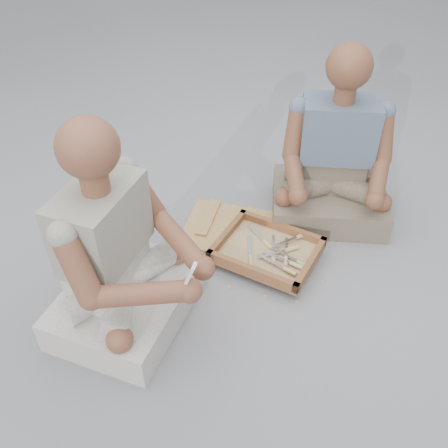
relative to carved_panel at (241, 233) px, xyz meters
The scene contains 29 objects.
ground 0.49m from the carved_panel, 81.68° to the right, with size 60.00×60.00×0.00m, color gray.
carved_panel is the anchor object (origin of this frame).
tool_tray 0.23m from the carved_panel, 27.49° to the right, with size 0.49×0.40×0.06m.
chisel_0 0.40m from the carved_panel, 29.73° to the right, with size 0.22×0.06×0.02m.
chisel_1 0.34m from the carved_panel, 21.40° to the right, with size 0.10×0.21×0.02m.
chisel_2 0.18m from the carved_panel, 18.35° to the right, with size 0.20×0.13×0.02m.
chisel_3 0.26m from the carved_panel, 52.67° to the right, with size 0.12×0.20×0.02m.
chisel_4 0.40m from the carved_panel, 16.98° to the right, with size 0.22×0.07×0.02m.
chisel_5 0.29m from the carved_panel, 28.18° to the right, with size 0.11×0.21×0.02m.
chisel_6 0.32m from the carved_panel, 10.46° to the left, with size 0.13×0.19×0.02m.
chisel_7 0.31m from the carved_panel, 11.35° to the right, with size 0.16×0.18×0.02m.
chisel_8 0.39m from the carved_panel, 21.96° to the right, with size 0.22×0.03×0.02m.
wood_chip_0 0.46m from the carved_panel, 48.02° to the right, with size 0.02×0.01×0.00m, color tan.
wood_chip_1 0.59m from the carved_panel, 26.52° to the left, with size 0.02×0.01×0.00m, color tan.
wood_chip_2 0.17m from the carved_panel, 148.65° to the right, with size 0.02×0.01×0.00m, color tan.
wood_chip_3 0.52m from the carved_panel, 12.60° to the right, with size 0.02×0.01×0.00m, color tan.
wood_chip_4 0.39m from the carved_panel, 12.52° to the right, with size 0.02×0.01×0.00m, color tan.
wood_chip_5 0.39m from the carved_panel, 71.35° to the right, with size 0.02×0.01×0.00m, color tan.
wood_chip_6 0.26m from the carved_panel, 100.61° to the right, with size 0.02×0.01×0.00m, color tan.
wood_chip_7 0.28m from the carved_panel, 13.80° to the left, with size 0.02×0.01×0.00m, color tan.
wood_chip_8 0.27m from the carved_panel, 21.75° to the left, with size 0.02×0.01×0.00m, color tan.
wood_chip_9 0.15m from the carved_panel, 106.16° to the right, with size 0.02×0.01×0.00m, color tan.
wood_chip_10 0.52m from the carved_panel, 22.13° to the left, with size 0.02×0.01×0.00m, color tan.
wood_chip_11 0.18m from the carved_panel, 22.90° to the right, with size 0.02×0.01×0.00m, color tan.
wood_chip_12 0.54m from the carved_panel, 33.10° to the right, with size 0.02×0.01×0.00m, color tan.
wood_chip_13 0.34m from the carved_panel, ahead, with size 0.02×0.01×0.00m, color tan.
craftsman 0.83m from the carved_panel, 105.74° to the right, with size 0.70×0.70×1.00m.
companion 0.62m from the carved_panel, 52.16° to the left, with size 0.77×0.70×0.97m.
mobile_phone 0.89m from the carved_panel, 77.69° to the right, with size 0.05×0.05×0.10m.
Camera 1 is at (0.83, -1.35, 1.80)m, focal length 40.00 mm.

